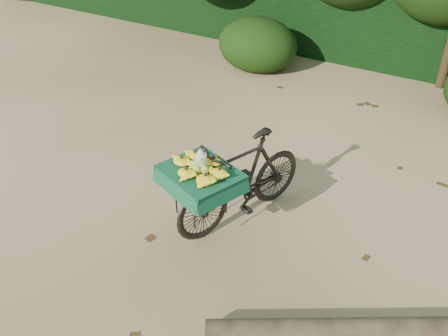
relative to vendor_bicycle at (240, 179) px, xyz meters
The scene contains 6 objects.
ground 1.02m from the vendor_bicycle, 12.07° to the left, with size 80.00×80.00×0.00m, color tan.
vendor_bicycle is the anchor object (origin of this frame).
fallen_log 2.36m from the vendor_bicycle, 18.86° to the right, with size 0.26×0.26×3.66m, color brown.
hedge_backdrop 6.53m from the vendor_bicycle, 82.82° to the left, with size 26.00×1.80×1.80m, color black.
bush_clumps 4.67m from the vendor_bicycle, 73.61° to the left, with size 8.80×1.70×0.90m, color black, non-canonical shape.
leaf_litter 1.30m from the vendor_bicycle, 45.30° to the left, with size 7.00×7.30×0.01m, color #462C12, non-canonical shape.
Camera 1 is at (1.43, -4.17, 3.81)m, focal length 38.00 mm.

